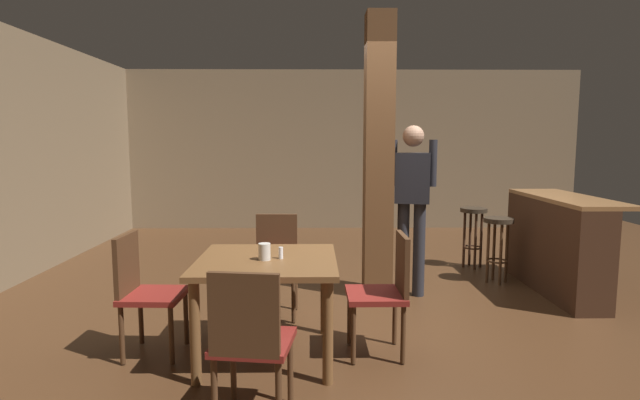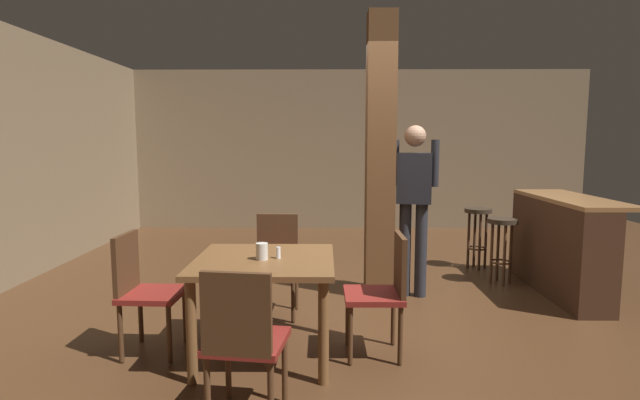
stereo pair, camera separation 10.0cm
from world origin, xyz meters
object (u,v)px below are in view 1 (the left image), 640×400
(chair_north, at_px, (276,259))
(napkin_cup, at_px, (264,252))
(chair_west, at_px, (143,288))
(salt_shaker, at_px, (281,253))
(chair_east, at_px, (386,287))
(chair_south, at_px, (250,338))
(standing_person, at_px, (412,198))
(bar_counter, at_px, (555,243))
(bar_stool_mid, at_px, (473,224))
(dining_table, at_px, (267,274))
(bar_stool_near, at_px, (498,235))

(chair_north, distance_m, napkin_cup, 1.00)
(chair_west, xyz_separation_m, salt_shaker, (1.00, -0.04, 0.27))
(chair_east, height_order, napkin_cup, chair_east)
(chair_west, bearing_deg, chair_south, -46.29)
(chair_west, xyz_separation_m, napkin_cup, (0.89, -0.08, 0.28))
(chair_south, bearing_deg, chair_west, 133.71)
(chair_north, xyz_separation_m, standing_person, (1.33, 0.52, 0.50))
(chair_east, bearing_deg, chair_north, 134.33)
(chair_east, xyz_separation_m, napkin_cup, (-0.88, -0.06, 0.28))
(standing_person, bearing_deg, chair_north, -158.57)
(bar_counter, xyz_separation_m, bar_stool_mid, (-0.53, 1.00, 0.04))
(dining_table, distance_m, bar_stool_mid, 3.44)
(chair_north, distance_m, standing_person, 1.51)
(salt_shaker, distance_m, standing_person, 1.90)
(chair_east, xyz_separation_m, standing_person, (0.46, 1.41, 0.50))
(salt_shaker, xyz_separation_m, bar_stool_near, (2.27, 1.88, -0.24))
(napkin_cup, distance_m, bar_stool_near, 3.07)
(chair_west, height_order, chair_east, same)
(dining_table, relative_size, standing_person, 0.58)
(chair_west, xyz_separation_m, chair_south, (0.89, -0.93, 0.00))
(dining_table, xyz_separation_m, chair_east, (0.86, 0.02, -0.11))
(chair_west, height_order, bar_stool_mid, chair_west)
(chair_south, bearing_deg, bar_counter, 40.52)
(bar_stool_mid, bearing_deg, salt_shaker, -130.91)
(chair_east, bearing_deg, bar_stool_mid, 60.17)
(dining_table, bearing_deg, standing_person, 47.32)
(chair_north, bearing_deg, bar_stool_near, 22.00)
(napkin_cup, height_order, salt_shaker, napkin_cup)
(standing_person, height_order, bar_counter, standing_person)
(chair_west, height_order, chair_north, same)
(bar_stool_mid, bearing_deg, chair_east, -119.83)
(chair_south, bearing_deg, salt_shaker, 82.87)
(bar_counter, bearing_deg, napkin_cup, -150.99)
(dining_table, relative_size, chair_north, 1.11)
(chair_west, xyz_separation_m, bar_counter, (3.75, 1.51, 0.00))
(napkin_cup, distance_m, bar_stool_mid, 3.49)
(chair_north, height_order, salt_shaker, chair_north)
(chair_south, xyz_separation_m, bar_stool_mid, (2.32, 3.44, 0.04))
(chair_west, distance_m, chair_south, 1.29)
(chair_south, distance_m, salt_shaker, 0.94)
(napkin_cup, relative_size, salt_shaker, 1.41)
(bar_counter, height_order, bar_stool_mid, bar_counter)
(standing_person, distance_m, bar_stool_mid, 1.55)
(chair_east, relative_size, standing_person, 0.52)
(chair_west, bearing_deg, chair_east, -0.44)
(dining_table, xyz_separation_m, salt_shaker, (0.10, -0.01, 0.16))
(chair_south, height_order, napkin_cup, chair_south)
(standing_person, relative_size, bar_counter, 1.06)
(salt_shaker, bearing_deg, chair_west, 177.66)
(salt_shaker, bearing_deg, chair_east, 2.07)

